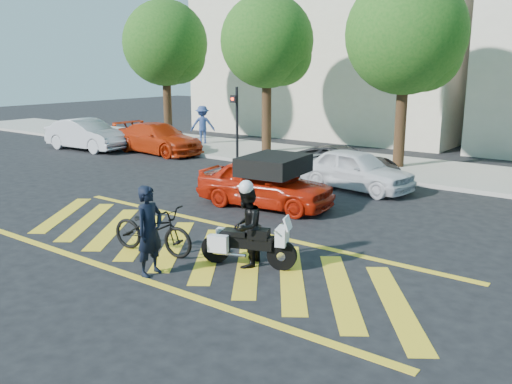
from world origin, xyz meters
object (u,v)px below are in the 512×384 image
Objects in this scene: officer_bike at (150,231)px; parked_mid_left at (343,163)px; parked_far_left at (87,135)px; parked_mid_right at (356,170)px; police_motorcycle at (247,243)px; officer_moto at (246,227)px; parked_left at (159,138)px; red_convertible at (265,183)px; bicycle at (153,229)px.

parked_mid_left is at bearing 3.02° from officer_bike.
officer_bike is at bearing -174.33° from parked_mid_left.
parked_far_left is 1.14× the size of parked_mid_right.
police_motorcycle is 1.18× the size of officer_moto.
officer_bike is 1.98m from officer_moto.
parked_far_left is 14.60m from parked_mid_right.
parked_left is at bearing 41.65° from officer_bike.
police_motorcycle is 15.50m from parked_left.
parked_far_left is 1.08× the size of parked_mid_left.
parked_left is at bearing -145.84° from officer_moto.
parked_mid_left is at bearing 176.74° from officer_moto.
parked_far_left is at bearing 94.31° from parked_mid_left.
red_convertible is at bearing -108.68° from parked_far_left.
bicycle is 8.52m from parked_mid_right.
parked_left is (-10.25, 9.89, 0.16)m from bicycle.
officer_bike reaches higher than parked_far_left.
police_motorcycle is 0.50× the size of parked_mid_right.
parked_mid_right is at bearing 170.95° from officer_moto.
parked_mid_right is (-1.39, 7.86, -0.17)m from officer_moto.
bicycle is 4.82m from red_convertible.
police_motorcycle is 7.99m from parked_mid_right.
parked_mid_left is at bearing -86.94° from parked_left.
officer_moto is 9.62m from parked_mid_left.
parked_far_left is 0.94× the size of parked_left.
parked_left is at bearing 90.35° from parked_mid_right.
police_motorcycle is at bearing -165.74° from parked_mid_left.
police_motorcycle is at bearing -83.39° from bicycle.
police_motorcycle is (1.25, 1.53, -0.42)m from officer_bike.
officer_moto reaches higher than parked_mid_left.
parked_mid_right is (-0.16, 9.39, -0.23)m from officer_bike.
officer_moto is 0.40× the size of parked_mid_left.
parked_mid_right is (-1.41, 7.87, 0.19)m from police_motorcycle.
red_convertible is 0.97× the size of parked_mid_left.
officer_bike is at bearing -174.00° from red_convertible.
parked_left is (-12.42, 9.27, 0.21)m from police_motorcycle.
officer_bike reaches higher than parked_mid_left.
bicycle reaches higher than police_motorcycle.
parked_far_left is 13.44m from parked_mid_left.
red_convertible is at bearing -114.13° from parked_left.
officer_bike is at bearing -171.45° from parked_mid_right.
parked_mid_left is (-0.11, 5.08, -0.12)m from red_convertible.
parked_far_left reaches higher than parked_mid_right.
officer_bike is 9.40m from parked_mid_right.
red_convertible reaches higher than bicycle.
officer_bike reaches higher than officer_moto.
officer_moto reaches higher than parked_mid_right.
red_convertible is (-2.53, 4.19, 0.21)m from police_motorcycle.
parked_left is (-9.89, 5.08, 0.00)m from red_convertible.
parked_mid_left reaches higher than police_motorcycle.
bicycle is at bearing 41.14° from officer_bike.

